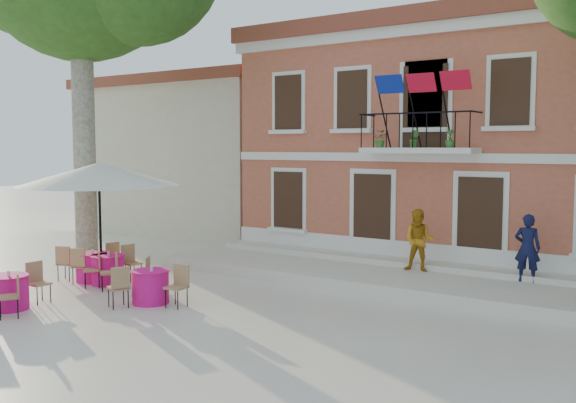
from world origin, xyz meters
The scene contains 11 objects.
ground centered at (0.00, 0.00, 0.00)m, with size 90.00×90.00×0.00m, color beige.
main_building centered at (2.00, 9.99, 3.78)m, with size 13.50×9.59×7.50m.
neighbor_west centered at (-9.50, 11.00, 3.22)m, with size 9.40×9.40×6.40m.
terrace centered at (2.00, 4.40, 0.15)m, with size 14.00×3.40×0.30m, color silver.
patio_umbrella centered at (-4.90, 0.34, 2.86)m, with size 4.27×4.27×3.18m.
pedestrian_navy centered at (5.05, 5.16, 1.14)m, with size 0.61×0.40×1.68m, color #101436.
pedestrian_orange centered at (2.33, 4.90, 1.13)m, with size 0.80×0.63×1.65m, color #C17D16.
cafe_table_0 centered at (-4.29, 0.06, 0.43)m, with size 1.86×1.73×0.95m.
cafe_table_1 centered at (-4.02, -2.92, 0.43)m, with size 1.87×1.66×0.95m.
cafe_table_3 centered at (-4.92, 0.06, 0.43)m, with size 1.85×1.75×0.95m.
cafe_table_4 centered at (-1.85, -0.75, 0.43)m, with size 1.71×1.86×0.95m.
Camera 1 is at (8.99, -10.94, 3.62)m, focal length 40.00 mm.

